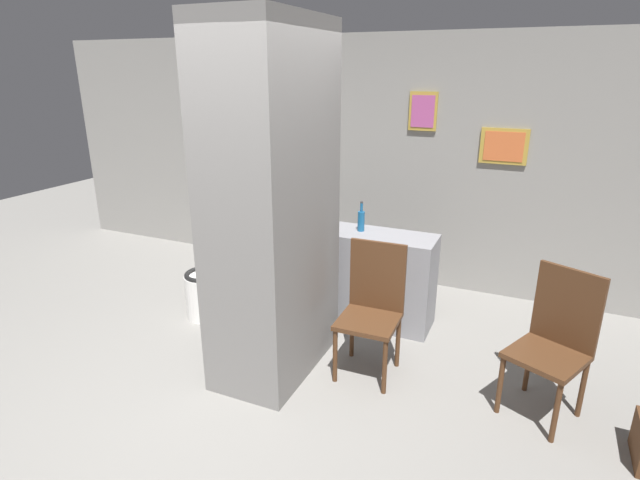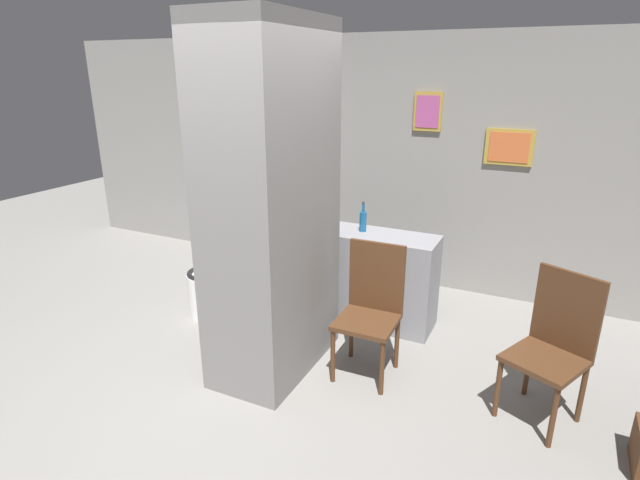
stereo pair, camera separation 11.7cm
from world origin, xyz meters
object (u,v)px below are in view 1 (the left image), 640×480
(chair_near_pillar, at_px, (372,305))
(chair_by_doorway, at_px, (555,339))
(bottle_tall, at_px, (361,220))
(toilet, at_px, (209,280))
(bicycle, at_px, (266,265))

(chair_near_pillar, bearing_deg, chair_by_doorway, -0.82)
(chair_near_pillar, height_order, bottle_tall, bottle_tall)
(bottle_tall, bearing_deg, chair_by_doorway, -25.21)
(toilet, relative_size, bicycle, 0.50)
(toilet, relative_size, bottle_tall, 2.93)
(chair_near_pillar, bearing_deg, bottle_tall, 114.55)
(chair_near_pillar, distance_m, bicycle, 1.60)
(bicycle, bearing_deg, bottle_tall, 0.52)
(bicycle, bearing_deg, chair_by_doorway, -16.15)
(toilet, relative_size, chair_near_pillar, 0.80)
(toilet, height_order, bottle_tall, bottle_tall)
(chair_near_pillar, bearing_deg, toilet, 169.93)
(chair_near_pillar, xyz_separation_m, bottle_tall, (-0.38, 0.79, 0.41))
(toilet, xyz_separation_m, bottle_tall, (1.34, 0.52, 0.62))
(bicycle, distance_m, bottle_tall, 1.17)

